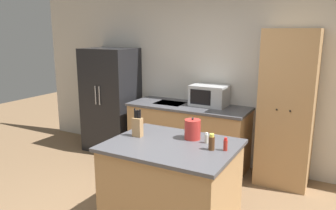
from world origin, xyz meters
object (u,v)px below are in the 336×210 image
at_px(pantry_cabinet, 287,109).
at_px(kettle, 193,129).
at_px(refrigerator, 111,100).
at_px(microwave, 209,95).
at_px(spice_bottle_amber_oil, 207,138).
at_px(spice_bottle_short_red, 225,145).
at_px(spice_bottle_tall_dark, 212,142).
at_px(knife_block, 138,126).

bearing_deg(pantry_cabinet, kettle, -115.91).
bearing_deg(pantry_cabinet, refrigerator, -178.80).
bearing_deg(microwave, spice_bottle_amber_oil, -69.30).
relative_size(refrigerator, spice_bottle_short_red, 13.98).
distance_m(refrigerator, spice_bottle_tall_dark, 2.90).
height_order(refrigerator, knife_block, refrigerator).
distance_m(refrigerator, spice_bottle_short_red, 2.97).
height_order(refrigerator, spice_bottle_tall_dark, refrigerator).
distance_m(knife_block, spice_bottle_amber_oil, 0.73).
bearing_deg(kettle, microwave, 105.25).
relative_size(knife_block, kettle, 1.31).
relative_size(microwave, spice_bottle_amber_oil, 4.87).
relative_size(knife_block, spice_bottle_amber_oil, 2.81).
bearing_deg(spice_bottle_short_red, pantry_cabinet, 79.79).
height_order(refrigerator, pantry_cabinet, pantry_cabinet).
height_order(refrigerator, spice_bottle_amber_oil, refrigerator).
xyz_separation_m(refrigerator, knife_block, (1.59, -1.57, 0.17)).
xyz_separation_m(knife_block, spice_bottle_tall_dark, (0.83, -0.01, -0.04)).
height_order(knife_block, spice_bottle_tall_dark, knife_block).
bearing_deg(spice_bottle_amber_oil, refrigerator, 148.38).
relative_size(spice_bottle_tall_dark, spice_bottle_short_red, 1.26).
bearing_deg(spice_bottle_amber_oil, pantry_cabinet, 70.66).
bearing_deg(kettle, pantry_cabinet, 64.09).
xyz_separation_m(refrigerator, spice_bottle_short_red, (2.54, -1.53, 0.12)).
bearing_deg(pantry_cabinet, microwave, 177.15).
bearing_deg(knife_block, spice_bottle_short_red, 2.27).
xyz_separation_m(refrigerator, pantry_cabinet, (2.83, 0.06, 0.15)).
distance_m(pantry_cabinet, knife_block, 2.05).
height_order(knife_block, spice_bottle_short_red, knife_block).
height_order(microwave, kettle, microwave).
bearing_deg(spice_bottle_short_red, refrigerator, 148.90).
relative_size(pantry_cabinet, knife_block, 6.84).
relative_size(spice_bottle_short_red, kettle, 0.55).
bearing_deg(refrigerator, spice_bottle_short_red, -31.10).
bearing_deg(kettle, knife_block, -159.70).
height_order(pantry_cabinet, knife_block, pantry_cabinet).
xyz_separation_m(microwave, spice_bottle_tall_dark, (0.69, -1.69, -0.09)).
height_order(pantry_cabinet, spice_bottle_tall_dark, pantry_cabinet).
bearing_deg(knife_block, pantry_cabinet, 52.85).
distance_m(knife_block, kettle, 0.58).
distance_m(pantry_cabinet, spice_bottle_amber_oil, 1.57).
bearing_deg(pantry_cabinet, spice_bottle_tall_dark, -103.93).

